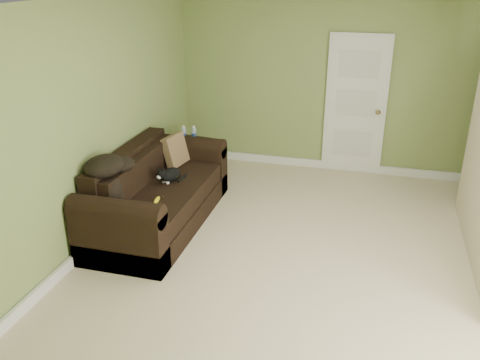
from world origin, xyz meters
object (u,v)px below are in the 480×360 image
Objects in this scene: cat at (170,175)px; side_table at (191,158)px; banana at (157,200)px; sofa at (156,197)px.

side_table is at bearing 119.62° from cat.
banana is (0.08, -0.56, -0.06)m from cat.
side_table reaches higher than banana.
cat is at bearing -79.88° from side_table.
banana is (0.31, -1.87, 0.23)m from side_table.
cat is (0.13, 0.15, 0.23)m from sofa.
sofa is 2.90× the size of side_table.
banana is at bearing -63.24° from sofa.
side_table is at bearing 94.11° from sofa.
cat is at bearing 90.79° from banana.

